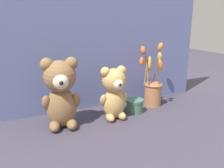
{
  "coord_description": "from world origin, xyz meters",
  "views": [
    {
      "loc": [
        -0.4,
        -0.87,
        0.42
      ],
      "look_at": [
        0.0,
        0.02,
        0.15
      ],
      "focal_mm": 38.0,
      "sensor_mm": 36.0,
      "label": 1
    }
  ],
  "objects_px": {
    "flower_vase": "(153,88)",
    "decorative_tin_tall": "(134,106)",
    "teddy_bear_large": "(61,92)",
    "teddy_bear_medium": "(114,92)"
  },
  "relations": [
    {
      "from": "flower_vase",
      "to": "decorative_tin_tall",
      "type": "bearing_deg",
      "value": -161.47
    },
    {
      "from": "teddy_bear_large",
      "to": "teddy_bear_medium",
      "type": "bearing_deg",
      "value": -1.83
    },
    {
      "from": "decorative_tin_tall",
      "to": "teddy_bear_medium",
      "type": "bearing_deg",
      "value": -168.97
    },
    {
      "from": "teddy_bear_medium",
      "to": "flower_vase",
      "type": "distance_m",
      "value": 0.25
    },
    {
      "from": "teddy_bear_large",
      "to": "flower_vase",
      "type": "relative_size",
      "value": 0.91
    },
    {
      "from": "teddy_bear_large",
      "to": "decorative_tin_tall",
      "type": "height_order",
      "value": "teddy_bear_large"
    },
    {
      "from": "teddy_bear_medium",
      "to": "decorative_tin_tall",
      "type": "bearing_deg",
      "value": 11.03
    },
    {
      "from": "teddy_bear_medium",
      "to": "flower_vase",
      "type": "relative_size",
      "value": 0.74
    },
    {
      "from": "decorative_tin_tall",
      "to": "teddy_bear_large",
      "type": "bearing_deg",
      "value": -177.32
    },
    {
      "from": "teddy_bear_large",
      "to": "decorative_tin_tall",
      "type": "xyz_separation_m",
      "value": [
        0.34,
        0.02,
        -0.11
      ]
    }
  ]
}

